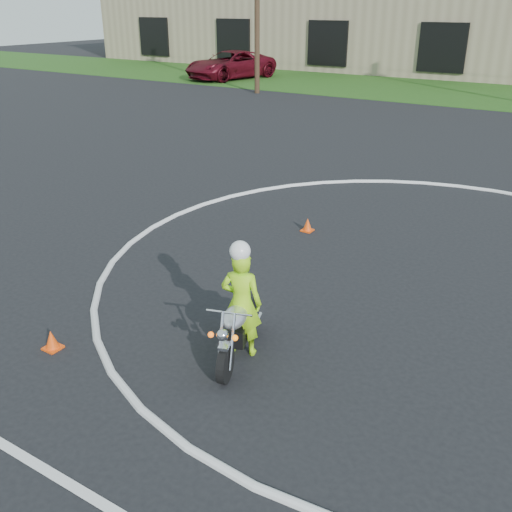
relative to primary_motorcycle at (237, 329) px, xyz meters
The scene contains 5 objects.
ground 1.90m from the primary_motorcycle, 35.77° to the left, with size 120.00×120.00×0.00m, color black.
primary_motorcycle is the anchor object (origin of this frame).
rider_primary_grp 0.41m from the primary_motorcycle, 95.77° to the left, with size 0.67×0.54×1.75m.
pickup_grp 32.37m from the primary_motorcycle, 124.68° to the left, with size 4.31×6.82×1.76m.
warehouse 44.42m from the primary_motorcycle, 111.89° to the left, with size 41.00×17.00×8.30m.
Camera 1 is at (2.37, -6.75, 4.63)m, focal length 40.00 mm.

